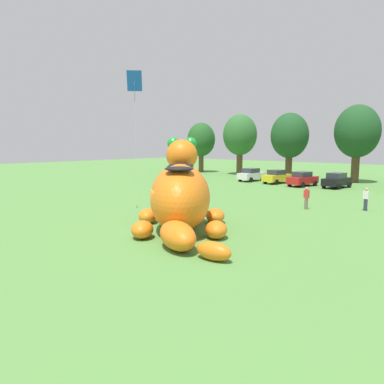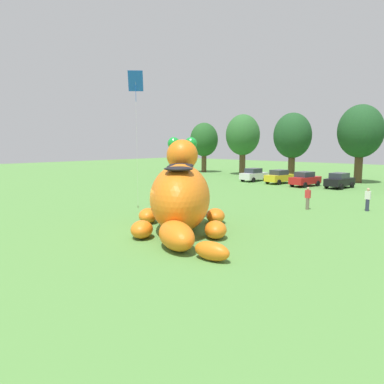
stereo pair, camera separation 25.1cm
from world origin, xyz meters
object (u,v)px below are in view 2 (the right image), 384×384
object	(u,v)px
car_red	(305,179)
tethered_flying_kite	(136,83)
giant_inflatable_creature	(180,196)
spectator_by_cars	(188,187)
car_white	(254,175)
spectator_mid_field	(308,198)
spectator_near_inflatable	(368,200)
car_black	(339,181)
car_yellow	(280,177)

from	to	relation	value
car_red	tethered_flying_kite	distance (m)	23.96
giant_inflatable_creature	spectator_by_cars	bearing A→B (deg)	131.13
car_white	spectator_mid_field	size ratio (longest dim) A/B	2.46
car_red	spectator_by_cars	size ratio (longest dim) A/B	2.52
spectator_near_inflatable	tethered_flying_kite	world-z (taller)	tethered_flying_kite
giant_inflatable_creature	car_black	xyz separation A→B (m)	(-0.77, 26.28, -1.10)
spectator_mid_field	tethered_flying_kite	bearing A→B (deg)	-141.49
spectator_near_inflatable	tethered_flying_kite	bearing A→B (deg)	-142.67
giant_inflatable_creature	spectator_mid_field	bearing A→B (deg)	77.50
spectator_near_inflatable	spectator_by_cars	size ratio (longest dim) A/B	1.00
car_yellow	car_red	xyz separation A→B (m)	(3.70, -0.75, 0.00)
car_white	tethered_flying_kite	bearing A→B (deg)	-79.34
car_white	spectator_by_cars	bearing A→B (deg)	-79.90
giant_inflatable_creature	spectator_mid_field	distance (m)	11.53
spectator_by_cars	tethered_flying_kite	size ratio (longest dim) A/B	0.17
tethered_flying_kite	car_white	bearing A→B (deg)	100.66
car_yellow	spectator_by_cars	xyz separation A→B (m)	(-1.13, -15.51, -0.01)
car_black	spectator_mid_field	size ratio (longest dim) A/B	2.49
giant_inflatable_creature	car_black	world-z (taller)	giant_inflatable_creature
car_black	giant_inflatable_creature	bearing A→B (deg)	-88.33
car_black	spectator_by_cars	distance (m)	17.86
car_yellow	car_black	size ratio (longest dim) A/B	1.01
spectator_mid_field	spectator_by_cars	bearing A→B (deg)	-176.71
car_white	tethered_flying_kite	world-z (taller)	tethered_flying_kite
giant_inflatable_creature	spectator_mid_field	world-z (taller)	giant_inflatable_creature
spectator_mid_field	spectator_near_inflatable	bearing A→B (deg)	33.75
giant_inflatable_creature	car_yellow	bearing A→B (deg)	107.22
spectator_near_inflatable	car_red	bearing A→B (deg)	131.60
giant_inflatable_creature	car_white	world-z (taller)	giant_inflatable_creature
giant_inflatable_creature	car_red	world-z (taller)	giant_inflatable_creature
giant_inflatable_creature	car_red	distance (m)	25.69
spectator_near_inflatable	spectator_by_cars	distance (m)	15.53
spectator_mid_field	spectator_by_cars	distance (m)	11.71
spectator_near_inflatable	spectator_mid_field	distance (m)	4.26
giant_inflatable_creature	spectator_by_cars	xyz separation A→B (m)	(-9.20, 10.54, -1.11)
giant_inflatable_creature	car_black	size ratio (longest dim) A/B	2.24
spectator_mid_field	spectator_by_cars	size ratio (longest dim) A/B	1.00
car_red	tethered_flying_kite	size ratio (longest dim) A/B	0.42
car_red	spectator_mid_field	world-z (taller)	car_red
car_yellow	spectator_mid_field	world-z (taller)	car_yellow
car_white	car_black	distance (m)	11.25
tethered_flying_kite	car_red	bearing A→B (deg)	81.58
car_yellow	car_red	world-z (taller)	same
spectator_mid_field	tethered_flying_kite	xyz separation A→B (m)	(-10.14, -8.07, 8.54)
car_white	spectator_mid_field	xyz separation A→B (m)	(14.50, -15.15, -0.01)
car_red	spectator_mid_field	distance (m)	15.67
giant_inflatable_creature	spectator_near_inflatable	xyz separation A→B (m)	(6.03, 13.58, -1.11)
car_yellow	car_red	size ratio (longest dim) A/B	1.00
tethered_flying_kite	spectator_near_inflatable	bearing A→B (deg)	37.33
car_white	car_yellow	size ratio (longest dim) A/B	0.98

